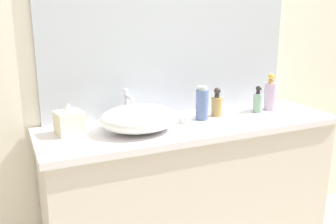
{
  "coord_description": "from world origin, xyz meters",
  "views": [
    {
      "loc": [
        -0.96,
        -1.26,
        1.41
      ],
      "look_at": [
        -0.21,
        0.42,
        0.92
      ],
      "focal_mm": 40.16,
      "sensor_mm": 36.0,
      "label": 1
    }
  ],
  "objects_px": {
    "perfume_bottle": "(217,105)",
    "candle_jar": "(185,120)",
    "spray_can": "(202,104)",
    "tissue_box": "(69,121)",
    "sink_basin": "(139,118)",
    "soap_dispenser": "(270,94)",
    "lotion_bottle": "(257,102)"
  },
  "relations": [
    {
      "from": "sink_basin",
      "to": "spray_can",
      "type": "height_order",
      "value": "spray_can"
    },
    {
      "from": "lotion_bottle",
      "to": "tissue_box",
      "type": "height_order",
      "value": "lotion_bottle"
    },
    {
      "from": "tissue_box",
      "to": "lotion_bottle",
      "type": "bearing_deg",
      "value": -2.16
    },
    {
      "from": "lotion_bottle",
      "to": "spray_can",
      "type": "distance_m",
      "value": 0.37
    },
    {
      "from": "spray_can",
      "to": "lotion_bottle",
      "type": "bearing_deg",
      "value": -0.12
    },
    {
      "from": "lotion_bottle",
      "to": "spray_can",
      "type": "relative_size",
      "value": 0.85
    },
    {
      "from": "soap_dispenser",
      "to": "perfume_bottle",
      "type": "distance_m",
      "value": 0.37
    },
    {
      "from": "perfume_bottle",
      "to": "tissue_box",
      "type": "xyz_separation_m",
      "value": [
        -0.82,
        0.01,
        -0.0
      ]
    },
    {
      "from": "candle_jar",
      "to": "sink_basin",
      "type": "bearing_deg",
      "value": -174.34
    },
    {
      "from": "perfume_bottle",
      "to": "spray_can",
      "type": "distance_m",
      "value": 0.12
    },
    {
      "from": "lotion_bottle",
      "to": "tissue_box",
      "type": "bearing_deg",
      "value": 177.84
    },
    {
      "from": "lotion_bottle",
      "to": "spray_can",
      "type": "height_order",
      "value": "spray_can"
    },
    {
      "from": "perfume_bottle",
      "to": "candle_jar",
      "type": "relative_size",
      "value": 3.06
    },
    {
      "from": "perfume_bottle",
      "to": "tissue_box",
      "type": "distance_m",
      "value": 0.82
    },
    {
      "from": "perfume_bottle",
      "to": "candle_jar",
      "type": "distance_m",
      "value": 0.24
    },
    {
      "from": "candle_jar",
      "to": "perfume_bottle",
      "type": "bearing_deg",
      "value": 14.28
    },
    {
      "from": "candle_jar",
      "to": "soap_dispenser",
      "type": "bearing_deg",
      "value": 4.69
    },
    {
      "from": "lotion_bottle",
      "to": "candle_jar",
      "type": "height_order",
      "value": "lotion_bottle"
    },
    {
      "from": "soap_dispenser",
      "to": "spray_can",
      "type": "distance_m",
      "value": 0.48
    },
    {
      "from": "perfume_bottle",
      "to": "spray_can",
      "type": "xyz_separation_m",
      "value": [
        -0.11,
        -0.03,
        0.02
      ]
    },
    {
      "from": "sink_basin",
      "to": "spray_can",
      "type": "distance_m",
      "value": 0.39
    },
    {
      "from": "tissue_box",
      "to": "sink_basin",
      "type": "bearing_deg",
      "value": -15.87
    },
    {
      "from": "spray_can",
      "to": "perfume_bottle",
      "type": "bearing_deg",
      "value": 15.75
    },
    {
      "from": "lotion_bottle",
      "to": "spray_can",
      "type": "bearing_deg",
      "value": 179.88
    },
    {
      "from": "sink_basin",
      "to": "perfume_bottle",
      "type": "xyz_separation_m",
      "value": [
        0.49,
        0.08,
        0.0
      ]
    },
    {
      "from": "perfume_bottle",
      "to": "candle_jar",
      "type": "xyz_separation_m",
      "value": [
        -0.23,
        -0.06,
        -0.05
      ]
    },
    {
      "from": "spray_can",
      "to": "tissue_box",
      "type": "relative_size",
      "value": 1.22
    },
    {
      "from": "spray_can",
      "to": "sink_basin",
      "type": "bearing_deg",
      "value": -172.21
    },
    {
      "from": "candle_jar",
      "to": "spray_can",
      "type": "bearing_deg",
      "value": 12.78
    },
    {
      "from": "lotion_bottle",
      "to": "perfume_bottle",
      "type": "xyz_separation_m",
      "value": [
        -0.26,
        0.03,
        0.0
      ]
    },
    {
      "from": "sink_basin",
      "to": "soap_dispenser",
      "type": "height_order",
      "value": "soap_dispenser"
    },
    {
      "from": "lotion_bottle",
      "to": "candle_jar",
      "type": "xyz_separation_m",
      "value": [
        -0.48,
        -0.02,
        -0.05
      ]
    }
  ]
}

